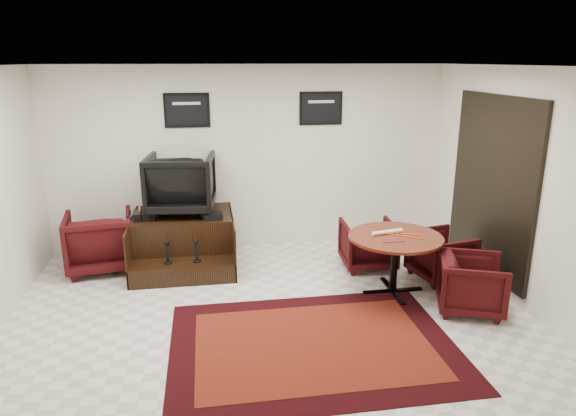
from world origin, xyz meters
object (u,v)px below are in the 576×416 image
Objects in this scene: shine_chair at (181,180)px; meeting_table at (395,243)px; table_chair_window at (442,253)px; armchair_side at (99,239)px; table_chair_back at (368,242)px; table_chair_corner at (472,282)px; shine_podium at (184,241)px.

shine_chair is 0.82× the size of meeting_table.
meeting_table is 1.62× the size of table_chair_window.
armchair_side is (-1.15, -0.18, -0.75)m from shine_chair.
table_chair_back is 1.03× the size of table_chair_window.
meeting_table is at bearing 70.55° from table_chair_corner.
armchair_side is 4.96m from table_chair_corner.
shine_podium is at bearing 60.73° from table_chair_window.
meeting_table reaches higher than shine_podium.
shine_podium is 1.97× the size of table_chair_corner.
meeting_table is 1.00m from table_chair_corner.
armchair_side reaches higher than table_chair_window.
shine_podium is 1.16m from armchair_side.
shine_podium is 3.03m from meeting_table.
shine_chair is 1.29× the size of table_chair_corner.
shine_chair reaches higher than shine_podium.
table_chair_corner is at bearing -40.65° from meeting_table.
shine_chair is 1.39m from armchair_side.
shine_podium is 2.02× the size of table_chair_window.
meeting_table is at bearing 155.21° from shine_chair.
table_chair_corner is (3.38, -2.18, -0.83)m from shine_chair.
armchair_side reaches higher than shine_podium.
table_chair_window is 0.98× the size of table_chair_corner.
table_chair_back reaches higher than shine_podium.
table_chair_corner is at bearing 120.70° from table_chair_back.
meeting_table is at bearing -28.10° from shine_podium.
table_chair_corner reaches higher than shine_podium.
shine_chair is 2.81m from table_chair_back.
table_chair_corner is (3.38, -2.04, 0.03)m from shine_podium.
shine_chair is at bearing 78.30° from table_chair_corner.
meeting_table is 1.57× the size of table_chair_back.
shine_podium is 2.65m from table_chair_back.
shine_podium is 3.94m from table_chair_corner.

